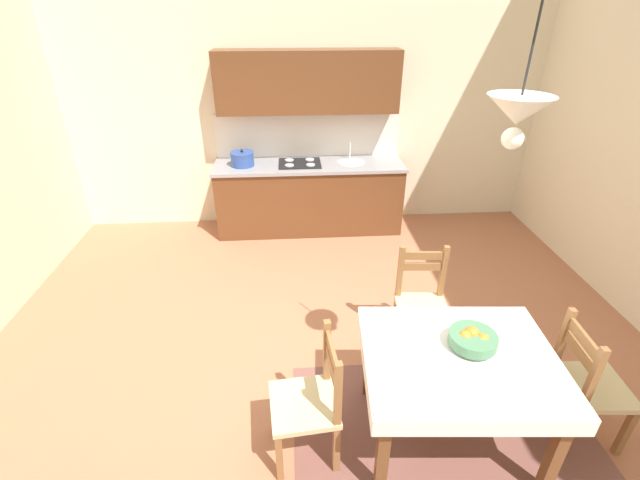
% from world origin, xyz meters
% --- Properties ---
extents(ground_plane, '(6.49, 6.26, 0.10)m').
position_xyz_m(ground_plane, '(0.00, 0.00, -0.05)').
color(ground_plane, '#AD6B4C').
extents(wall_back, '(6.49, 0.12, 4.22)m').
position_xyz_m(wall_back, '(0.00, 2.89, 2.11)').
color(wall_back, beige).
rests_on(wall_back, ground_plane).
extents(area_rug, '(2.10, 1.60, 0.01)m').
position_xyz_m(area_rug, '(0.79, -0.82, 0.00)').
color(area_rug, brown).
rests_on(area_rug, ground_plane).
extents(kitchen_cabinetry, '(2.37, 0.63, 2.20)m').
position_xyz_m(kitchen_cabinetry, '(0.00, 2.56, 0.86)').
color(kitchen_cabinetry, brown).
rests_on(kitchen_cabinetry, ground_plane).
extents(dining_table, '(1.26, 1.05, 0.75)m').
position_xyz_m(dining_table, '(0.79, -0.72, 0.62)').
color(dining_table, brown).
rests_on(dining_table, ground_plane).
extents(dining_chair_kitchen_side, '(0.45, 0.45, 0.93)m').
position_xyz_m(dining_chair_kitchen_side, '(0.84, 0.18, 0.44)').
color(dining_chair_kitchen_side, '#D1BC89').
rests_on(dining_chair_kitchen_side, ground_plane).
extents(dining_chair_window_side, '(0.45, 0.45, 0.93)m').
position_xyz_m(dining_chair_window_side, '(1.70, -0.74, 0.44)').
color(dining_chair_window_side, '#D1BC89').
rests_on(dining_chair_window_side, ground_plane).
extents(dining_chair_tv_side, '(0.46, 0.46, 0.93)m').
position_xyz_m(dining_chair_tv_side, '(-0.14, -0.75, 0.44)').
color(dining_chair_tv_side, '#D1BC89').
rests_on(dining_chair_tv_side, ground_plane).
extents(fruit_bowl, '(0.30, 0.30, 0.12)m').
position_xyz_m(fruit_bowl, '(0.89, -0.65, 0.81)').
color(fruit_bowl, '#4C7F5B').
rests_on(fruit_bowl, dining_table).
extents(pendant_lamp, '(0.32, 0.32, 0.81)m').
position_xyz_m(pendant_lamp, '(0.90, -0.58, 2.20)').
color(pendant_lamp, black).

